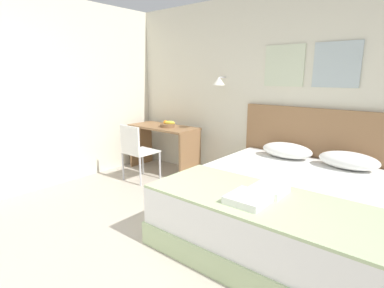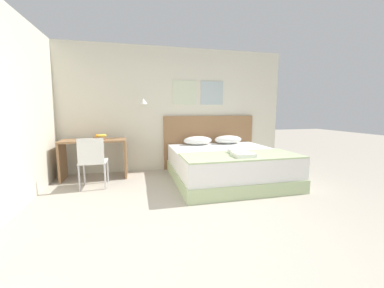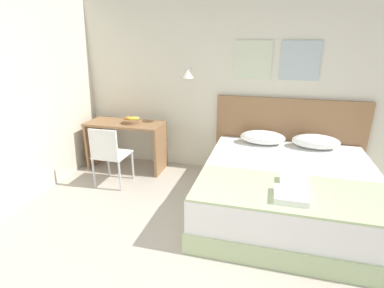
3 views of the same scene
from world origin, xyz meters
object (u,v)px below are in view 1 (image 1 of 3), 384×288
object	(u,v)px
folded_towel_near_foot	(269,189)
fruit_bowl	(168,125)
headboard	(322,156)
pillow_left	(287,150)
desk_chair	(136,148)
folded_towel_mid_bed	(248,199)
desk	(164,140)
throw_blanket	(260,199)
bed	(286,208)
pillow_right	(348,160)

from	to	relation	value
folded_towel_near_foot	fruit_bowl	world-z (taller)	fruit_bowl
headboard	pillow_left	distance (m)	0.44
folded_towel_near_foot	desk_chair	world-z (taller)	desk_chair
folded_towel_mid_bed	desk	xyz separation A→B (m)	(-2.41, 1.48, -0.10)
folded_towel_mid_bed	throw_blanket	bearing A→B (deg)	77.81
throw_blanket	bed	bearing A→B (deg)	90.00
pillow_left	desk_chair	size ratio (longest dim) A/B	0.72
bed	folded_towel_near_foot	bearing A→B (deg)	-88.65
pillow_left	pillow_right	distance (m)	0.70
pillow_right	fruit_bowl	world-z (taller)	fruit_bowl
pillow_right	desk_chair	world-z (taller)	desk_chair
throw_blanket	desk_chair	xyz separation A→B (m)	(-2.38, 0.68, -0.07)
bed	folded_towel_near_foot	distance (m)	0.57
throw_blanket	folded_towel_mid_bed	distance (m)	0.15
headboard	throw_blanket	bearing A→B (deg)	-90.00
pillow_left	bed	bearing A→B (deg)	-66.41
bed	fruit_bowl	size ratio (longest dim) A/B	8.04
throw_blanket	desk	world-z (taller)	desk
pillow_right	throw_blanket	distance (m)	1.45
fruit_bowl	bed	bearing A→B (deg)	-17.11
bed	desk_chair	size ratio (longest dim) A/B	2.39
throw_blanket	fruit_bowl	size ratio (longest dim) A/B	7.49
bed	pillow_left	size ratio (longest dim) A/B	3.32
folded_towel_near_foot	bed	bearing A→B (deg)	91.35
fruit_bowl	desk_chair	bearing A→B (deg)	-94.36
headboard	folded_towel_near_foot	size ratio (longest dim) A/B	7.64
headboard	desk_chair	xyz separation A→B (m)	(-2.38, -0.99, -0.08)
pillow_left	fruit_bowl	size ratio (longest dim) A/B	2.42
desk	folded_towel_mid_bed	bearing A→B (deg)	-31.51
headboard	folded_towel_mid_bed	bearing A→B (deg)	-90.99
pillow_left	headboard	bearing A→B (deg)	36.54
pillow_right	fruit_bowl	size ratio (longest dim) A/B	2.42
throw_blanket	desk_chair	distance (m)	2.47
headboard	desk	size ratio (longest dim) A/B	1.77
desk	desk_chair	distance (m)	0.66
pillow_right	desk_chair	distance (m)	2.83
folded_towel_mid_bed	fruit_bowl	world-z (taller)	fruit_bowl
pillow_left	pillow_right	xyz separation A→B (m)	(0.70, 0.00, 0.00)
desk_chair	throw_blanket	bearing A→B (deg)	-15.91
pillow_left	throw_blanket	world-z (taller)	pillow_left
pillow_left	folded_towel_near_foot	size ratio (longest dim) A/B	2.26
headboard	fruit_bowl	size ratio (longest dim) A/B	8.18
throw_blanket	fruit_bowl	xyz separation A→B (m)	(-2.33, 1.32, 0.21)
throw_blanket	folded_towel_near_foot	bearing A→B (deg)	85.77
desk	pillow_right	bearing A→B (deg)	1.49
pillow_left	pillow_right	world-z (taller)	same
bed	throw_blanket	xyz separation A→B (m)	(-0.00, -0.60, 0.30)
headboard	fruit_bowl	bearing A→B (deg)	-171.48
headboard	fruit_bowl	world-z (taller)	headboard
headboard	desk	world-z (taller)	headboard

